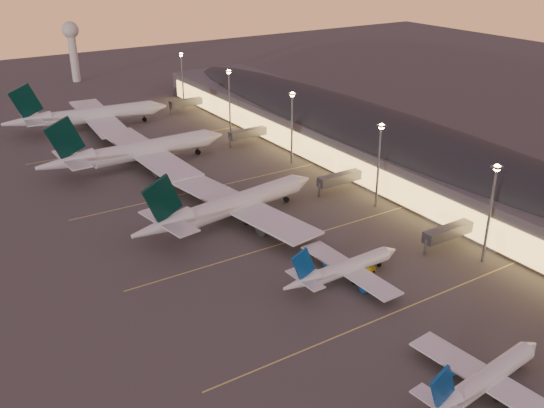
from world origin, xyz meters
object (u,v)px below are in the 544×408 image
(airliner_wide_near, at_px, (230,206))
(airliner_wide_mid, at_px, (137,152))
(airliner_narrow_north, at_px, (343,269))
(baggage_tug_a, at_px, (513,358))
(radar_tower, at_px, (72,41))
(airliner_narrow_south, at_px, (482,381))
(airliner_wide_far, at_px, (89,116))
(baggage_tug_c, at_px, (367,269))

(airliner_wide_near, relative_size, airliner_wide_mid, 0.91)
(airliner_narrow_north, distance_m, baggage_tug_a, 41.90)
(airliner_wide_near, relative_size, radar_tower, 1.91)
(airliner_wide_near, height_order, baggage_tug_a, airliner_wide_near)
(airliner_narrow_south, height_order, airliner_wide_mid, airliner_wide_mid)
(airliner_narrow_south, bearing_deg, airliner_narrow_north, 79.04)
(airliner_wide_mid, bearing_deg, radar_tower, 80.13)
(airliner_wide_near, bearing_deg, airliner_wide_mid, 86.72)
(airliner_wide_near, distance_m, airliner_wide_far, 112.07)
(airliner_wide_far, bearing_deg, radar_tower, 81.57)
(airliner_wide_mid, relative_size, baggage_tug_a, 18.37)
(airliner_wide_far, bearing_deg, airliner_wide_near, -82.59)
(airliner_narrow_north, distance_m, airliner_wide_mid, 100.36)
(radar_tower, bearing_deg, airliner_wide_mid, -98.34)
(airliner_wide_mid, bearing_deg, baggage_tug_a, -82.85)
(airliner_narrow_north, relative_size, airliner_wide_mid, 0.50)
(airliner_wide_far, xyz_separation_m, baggage_tug_a, (21.38, -195.00, -5.14))
(airliner_wide_far, relative_size, radar_tower, 2.10)
(airliner_wide_mid, xyz_separation_m, baggage_tug_c, (20.03, -99.32, -5.09))
(airliner_narrow_north, height_order, airliner_wide_far, airliner_wide_far)
(baggage_tug_a, bearing_deg, radar_tower, 76.27)
(baggage_tug_a, bearing_deg, airliner_wide_near, 87.17)
(baggage_tug_c, bearing_deg, baggage_tug_a, -62.51)
(airliner_wide_far, relative_size, baggage_tug_a, 18.24)
(airliner_narrow_south, xyz_separation_m, radar_tower, (13.79, 292.45, 18.65))
(airliner_wide_far, distance_m, baggage_tug_c, 155.31)
(radar_tower, bearing_deg, baggage_tug_a, -90.08)
(airliner_narrow_south, xyz_separation_m, airliner_wide_far, (-8.01, 198.22, 2.39))
(airliner_wide_mid, distance_m, baggage_tug_a, 142.10)
(airliner_wide_far, relative_size, baggage_tug_c, 15.17)
(airliner_narrow_north, distance_m, radar_tower, 249.33)
(airliner_narrow_south, distance_m, airliner_narrow_north, 44.21)
(airliner_narrow_north, distance_m, airliner_wide_near, 42.85)
(airliner_wide_far, distance_m, baggage_tug_a, 196.24)
(airliner_wide_near, xyz_separation_m, baggage_tug_c, (14.50, -42.01, -4.56))
(airliner_narrow_south, height_order, airliner_wide_near, airliner_wide_near)
(radar_tower, bearing_deg, baggage_tug_c, -90.41)
(airliner_wide_far, bearing_deg, baggage_tug_a, -79.15)
(airliner_wide_near, relative_size, airliner_wide_far, 0.91)
(airliner_narrow_south, xyz_separation_m, airliner_narrow_north, (4.18, 44.01, -0.07))
(airliner_narrow_south, bearing_deg, radar_tower, 81.76)
(airliner_narrow_south, relative_size, baggage_tug_c, 7.76)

